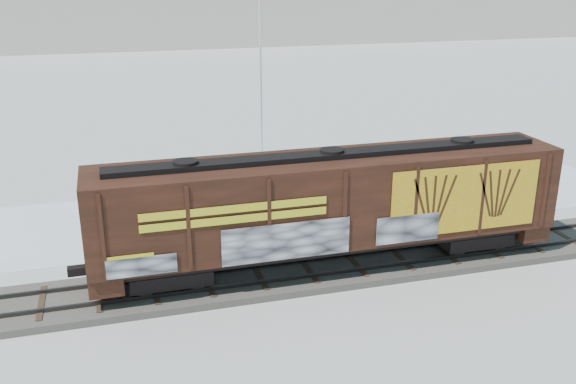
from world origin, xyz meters
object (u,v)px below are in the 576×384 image
object	(u,v)px
hopper_railcar	(331,203)
car_dark	(289,190)
car_silver	(138,209)
car_white	(209,212)
flagpole	(263,95)

from	to	relation	value
hopper_railcar	car_dark	size ratio (longest dim) A/B	3.94
car_silver	car_dark	world-z (taller)	car_silver
car_white	car_dark	distance (m)	5.19
hopper_railcar	car_white	xyz separation A→B (m)	(-3.89, 5.74, -2.12)
flagpole	car_silver	world-z (taller)	flagpole
car_white	hopper_railcar	bearing A→B (deg)	-144.83
flagpole	car_silver	bearing A→B (deg)	-141.33
flagpole	car_white	size ratio (longest dim) A/B	2.45
car_white	car_dark	xyz separation A→B (m)	(4.58, 2.43, -0.16)
flagpole	car_dark	world-z (taller)	flagpole
flagpole	car_dark	distance (m)	6.67
flagpole	car_dark	xyz separation A→B (m)	(0.05, -5.33, -4.01)
hopper_railcar	car_white	size ratio (longest dim) A/B	3.60
hopper_railcar	car_silver	bearing A→B (deg)	133.71
car_dark	car_white	bearing A→B (deg)	94.18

